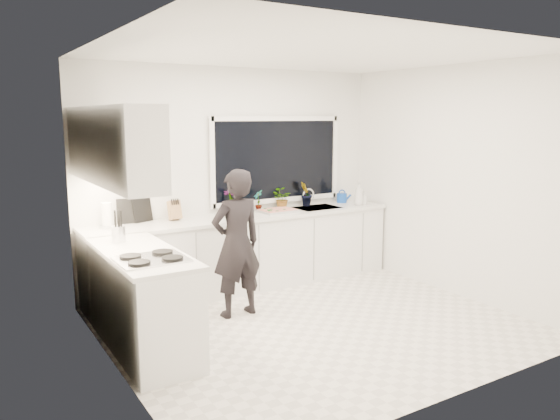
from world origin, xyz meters
TOP-DOWN VIEW (x-y plane):
  - floor at (0.00, 0.00)m, footprint 4.00×3.50m
  - wall_back at (0.00, 1.76)m, footprint 4.00×0.02m
  - wall_left at (-2.01, 0.00)m, footprint 0.02×3.50m
  - wall_right at (2.01, 0.00)m, footprint 0.02×3.50m
  - ceiling at (0.00, 0.00)m, footprint 4.00×3.50m
  - window at (0.60, 1.73)m, footprint 1.80×0.02m
  - base_cabinets_back at (0.00, 1.45)m, footprint 3.92×0.58m
  - base_cabinets_left at (-1.67, 0.35)m, footprint 0.58×1.60m
  - countertop_back at (0.00, 1.44)m, footprint 3.94×0.62m
  - countertop_left at (-1.67, 0.35)m, footprint 0.62×1.60m
  - upper_cabinets at (-1.79, 0.70)m, footprint 0.34×2.10m
  - sink at (1.05, 1.45)m, footprint 0.58×0.42m
  - faucet at (1.05, 1.65)m, footprint 0.03×0.03m
  - stovetop at (-1.69, -0.00)m, footprint 0.56×0.48m
  - person at (-0.55, 0.67)m, footprint 0.59×0.41m
  - pizza_tray at (0.42, 1.42)m, footprint 0.47×0.36m
  - pizza at (0.42, 1.42)m, footprint 0.43×0.32m
  - watering_can at (1.59, 1.61)m, footprint 0.17×0.17m
  - paper_towel_roll at (-1.65, 1.55)m, footprint 0.14×0.14m
  - knife_block at (-0.87, 1.59)m, footprint 0.14×0.11m
  - utensil_crock at (-1.74, 0.80)m, footprint 0.14×0.14m
  - picture_frame_large at (-1.40, 1.69)m, footprint 0.22×0.06m
  - picture_frame_small at (-1.22, 1.69)m, footprint 0.24×0.11m
  - herb_plants at (0.46, 1.61)m, footprint 1.36×0.32m
  - soap_bottles at (1.65, 1.30)m, footprint 0.23×0.17m

SIDE VIEW (x-z plane):
  - floor at x=0.00m, z-range -0.02..0.00m
  - base_cabinets_back at x=0.00m, z-range 0.00..0.88m
  - base_cabinets_left at x=-1.67m, z-range 0.00..0.88m
  - person at x=-0.55m, z-range 0.00..1.57m
  - sink at x=1.05m, z-range 0.80..0.94m
  - countertop_back at x=0.00m, z-range 0.88..0.92m
  - countertop_left at x=-1.67m, z-range 0.88..0.92m
  - stovetop at x=-1.69m, z-range 0.92..0.95m
  - pizza_tray at x=0.42m, z-range 0.92..0.95m
  - pizza at x=0.42m, z-range 0.95..0.96m
  - watering_can at x=1.59m, z-range 0.92..1.05m
  - utensil_crock at x=-1.74m, z-range 0.92..1.08m
  - faucet at x=1.05m, z-range 0.92..1.14m
  - knife_block at x=-0.87m, z-range 0.92..1.14m
  - paper_towel_roll at x=-1.65m, z-range 0.92..1.18m
  - picture_frame_large at x=-1.40m, z-range 0.92..1.20m
  - soap_bottles at x=1.65m, z-range 0.91..1.22m
  - herb_plants at x=0.46m, z-range 0.90..1.23m
  - picture_frame_small at x=-1.22m, z-range 0.92..1.22m
  - wall_back at x=0.00m, z-range 0.00..2.70m
  - wall_left at x=-2.01m, z-range 0.00..2.70m
  - wall_right at x=2.01m, z-range 0.00..2.70m
  - window at x=0.60m, z-range 1.05..2.05m
  - upper_cabinets at x=-1.79m, z-range 1.50..2.20m
  - ceiling at x=0.00m, z-range 2.70..2.72m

